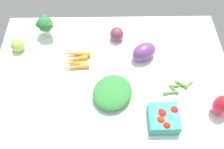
{
  "coord_description": "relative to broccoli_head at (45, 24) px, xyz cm",
  "views": [
    {
      "loc": [
        1.05,
        64.55,
        94.95
      ],
      "look_at": [
        0.0,
        0.0,
        4.0
      ],
      "focal_mm": 41.85,
      "sensor_mm": 36.0,
      "label": 1
    }
  ],
  "objects": [
    {
      "name": "heirloom_tomato_green",
      "position": [
        12.08,
        9.31,
        -4.02
      ],
      "size": [
        6.35,
        6.35,
        6.35
      ],
      "primitive_type": "sphere",
      "color": "#87B447",
      "rests_on": "tablecloth"
    },
    {
      "name": "okra_pile",
      "position": [
        -58.31,
        31.65,
        -6.37
      ],
      "size": [
        13.36,
        9.45,
        1.78
      ],
      "color": "#569037",
      "rests_on": "tablecloth"
    },
    {
      "name": "berry_basket",
      "position": [
        -50.47,
        47.0,
        -4.12
      ],
      "size": [
        11.39,
        11.39,
        6.58
      ],
      "color": "teal",
      "rests_on": "tablecloth"
    },
    {
      "name": "tablecloth",
      "position": [
        -31.09,
        25.83,
        -8.19
      ],
      "size": [
        104.0,
        76.0,
        2.0
      ],
      "primitive_type": "cube",
      "color": "white",
      "rests_on": "ground"
    },
    {
      "name": "carrot_bunch",
      "position": [
        -13.84,
        17.02,
        -5.9
      ],
      "size": [
        15.42,
        12.18,
        2.97
      ],
      "color": "orange",
      "rests_on": "tablecloth"
    },
    {
      "name": "eggplant",
      "position": [
        -45.58,
        14.91,
        -3.28
      ],
      "size": [
        13.93,
        12.65,
        7.83
      ],
      "primitive_type": "ellipsoid",
      "rotation": [
        0.0,
        0.0,
        0.54
      ],
      "color": "#613770",
      "rests_on": "tablecloth"
    },
    {
      "name": "broccoli_head",
      "position": [
        0.0,
        0.0,
        0.0
      ],
      "size": [
        8.69,
        8.26,
        11.07
      ],
      "color": "#9CC989",
      "rests_on": "tablecloth"
    },
    {
      "name": "leafy_greens_clump",
      "position": [
        -31.51,
        35.16,
        -4.61
      ],
      "size": [
        21.85,
        22.66,
        5.17
      ],
      "primitive_type": "ellipsoid",
      "rotation": [
        0.0,
        0.0,
        4.25
      ],
      "color": "#2C7031",
      "rests_on": "tablecloth"
    },
    {
      "name": "bell_pepper_red",
      "position": [
        -72.61,
        43.22,
        -2.02
      ],
      "size": [
        9.18,
        9.18,
        10.35
      ],
      "primitive_type": "ellipsoid",
      "rotation": [
        0.0,
        0.0,
        0.51
      ],
      "color": "red",
      "rests_on": "tablecloth"
    },
    {
      "name": "red_onion_near_basket",
      "position": [
        -33.72,
        3.28,
        -3.85
      ],
      "size": [
        6.69,
        6.69,
        6.69
      ],
      "primitive_type": "sphere",
      "color": "brown",
      "rests_on": "tablecloth"
    }
  ]
}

